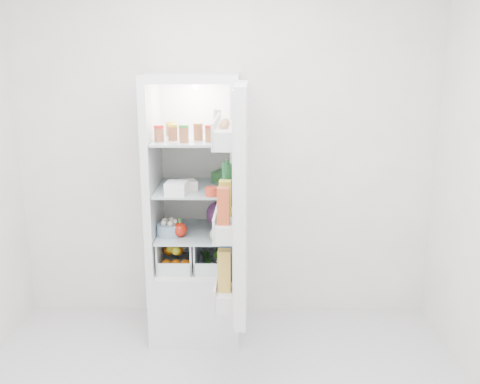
{
  "coord_description": "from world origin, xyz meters",
  "views": [
    {
      "loc": [
        0.16,
        -2.27,
        1.95
      ],
      "look_at": [
        0.11,
        0.95,
        1.09
      ],
      "focal_mm": 40.0,
      "sensor_mm": 36.0,
      "label": 1
    }
  ],
  "objects_px": {
    "refrigerator": "(196,239)",
    "red_cabbage": "(219,214)",
    "fridge_door": "(237,207)",
    "mushroom_bowl": "(169,229)"
  },
  "relations": [
    {
      "from": "red_cabbage",
      "to": "fridge_door",
      "type": "bearing_deg",
      "value": -78.47
    },
    {
      "from": "refrigerator",
      "to": "red_cabbage",
      "type": "distance_m",
      "value": 0.24
    },
    {
      "from": "refrigerator",
      "to": "fridge_door",
      "type": "bearing_deg",
      "value": -65.14
    },
    {
      "from": "red_cabbage",
      "to": "fridge_door",
      "type": "relative_size",
      "value": 0.13
    },
    {
      "from": "refrigerator",
      "to": "mushroom_bowl",
      "type": "bearing_deg",
      "value": -138.82
    },
    {
      "from": "mushroom_bowl",
      "to": "fridge_door",
      "type": "distance_m",
      "value": 0.74
    },
    {
      "from": "refrigerator",
      "to": "mushroom_bowl",
      "type": "relative_size",
      "value": 10.71
    },
    {
      "from": "red_cabbage",
      "to": "fridge_door",
      "type": "height_order",
      "value": "fridge_door"
    },
    {
      "from": "mushroom_bowl",
      "to": "fridge_door",
      "type": "relative_size",
      "value": 0.13
    },
    {
      "from": "refrigerator",
      "to": "red_cabbage",
      "type": "xyz_separation_m",
      "value": [
        0.15,
        0.05,
        0.17
      ]
    }
  ]
}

